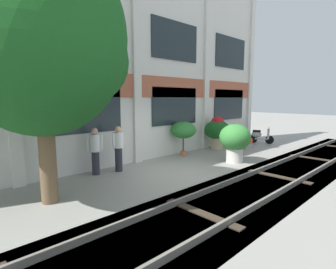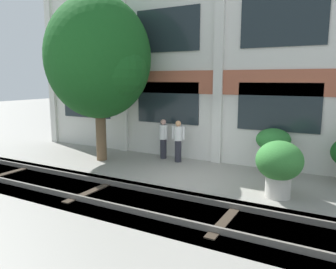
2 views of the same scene
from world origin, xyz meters
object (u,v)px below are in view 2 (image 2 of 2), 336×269
object	(u,v)px
potted_plant_fluted_column	(279,164)
resident_by_doorway	(178,140)
resident_watching_tracks	(163,138)
broadleaf_tree	(99,61)
potted_plant_low_pan	(273,140)

from	to	relation	value
potted_plant_fluted_column	resident_by_doorway	distance (m)	4.71
resident_watching_tracks	resident_by_doorway	bearing A→B (deg)	108.42
broadleaf_tree	potted_plant_low_pan	size ratio (longest dim) A/B	4.06
potted_plant_low_pan	resident_watching_tracks	size ratio (longest dim) A/B	0.97
resident_by_doorway	broadleaf_tree	bearing A→B (deg)	-74.37
broadleaf_tree	potted_plant_low_pan	world-z (taller)	broadleaf_tree
potted_plant_fluted_column	resident_watching_tracks	world-z (taller)	resident_watching_tracks
potted_plant_fluted_column	potted_plant_low_pan	bearing A→B (deg)	105.27
resident_watching_tracks	broadleaf_tree	bearing A→B (deg)	-21.59
broadleaf_tree	resident_watching_tracks	xyz separation A→B (m)	(2.05, 1.42, -3.05)
potted_plant_low_pan	resident_by_doorway	distance (m)	3.58
broadleaf_tree	resident_by_doorway	size ratio (longest dim) A/B	3.90
potted_plant_low_pan	resident_watching_tracks	distance (m)	4.37
resident_watching_tracks	potted_plant_fluted_column	bearing A→B (deg)	98.39
potted_plant_fluted_column	resident_by_doorway	xyz separation A→B (m)	(-4.19, 2.14, -0.06)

